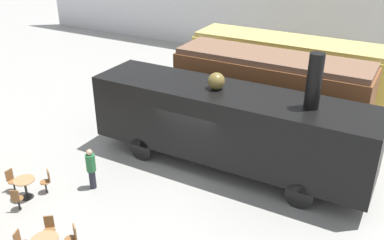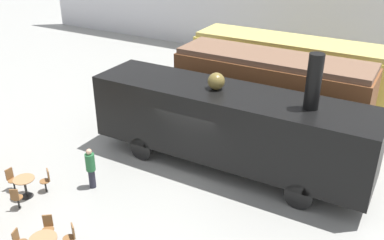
# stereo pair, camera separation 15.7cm
# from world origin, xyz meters

# --- Properties ---
(ground_plane) EXTENTS (80.00, 80.00, 0.00)m
(ground_plane) POSITION_xyz_m (0.00, 0.00, 0.00)
(ground_plane) COLOR gray
(passenger_coach_vintage) EXTENTS (9.98, 2.59, 3.40)m
(passenger_coach_vintage) POSITION_xyz_m (1.20, 8.23, 2.01)
(passenger_coach_vintage) COLOR #E0C64C
(passenger_coach_vintage) RESTS_ON ground_plane
(passenger_coach_wooden) EXTENTS (8.48, 2.53, 3.59)m
(passenger_coach_wooden) POSITION_xyz_m (1.46, 4.64, 2.15)
(passenger_coach_wooden) COLOR brown
(passenger_coach_wooden) RESTS_ON ground_plane
(steam_locomotive) EXTENTS (10.82, 2.58, 5.08)m
(steam_locomotive) POSITION_xyz_m (1.17, 0.88, 1.93)
(steam_locomotive) COLOR black
(steam_locomotive) RESTS_ON ground_plane
(cafe_table_far) EXTENTS (0.73, 0.73, 0.74)m
(cafe_table_far) POSITION_xyz_m (-4.13, -4.42, 0.55)
(cafe_table_far) COLOR black
(cafe_table_far) RESTS_ON ground_plane
(cafe_chair_6) EXTENTS (0.40, 0.40, 0.87)m
(cafe_chair_6) POSITION_xyz_m (-0.84, -5.58, 0.51)
(cafe_chair_6) COLOR black
(cafe_chair_6) RESTS_ON ground_plane
(cafe_chair_7) EXTENTS (0.40, 0.40, 0.87)m
(cafe_chair_7) POSITION_xyz_m (-1.75, -5.61, 0.51)
(cafe_chair_7) COLOR black
(cafe_chair_7) RESTS_ON ground_plane
(cafe_chair_9) EXTENTS (0.36, 0.36, 0.87)m
(cafe_chair_9) POSITION_xyz_m (-4.86, -4.39, 0.51)
(cafe_chair_9) COLOR black
(cafe_chair_9) RESTS_ON ground_plane
(cafe_chair_10) EXTENTS (0.39, 0.40, 0.87)m
(cafe_chair_10) POSITION_xyz_m (-3.79, -5.08, 0.51)
(cafe_chair_10) COLOR black
(cafe_chair_10) RESTS_ON ground_plane
(cafe_chair_11) EXTENTS (0.39, 0.40, 0.87)m
(cafe_chair_11) POSITION_xyz_m (-3.73, -3.80, 0.51)
(cafe_chair_11) COLOR black
(cafe_chair_11) RESTS_ON ground_plane
(visitor_person) EXTENTS (0.34, 0.34, 1.60)m
(visitor_person) POSITION_xyz_m (-2.49, -2.82, 0.86)
(visitor_person) COLOR #262633
(visitor_person) RESTS_ON ground_plane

